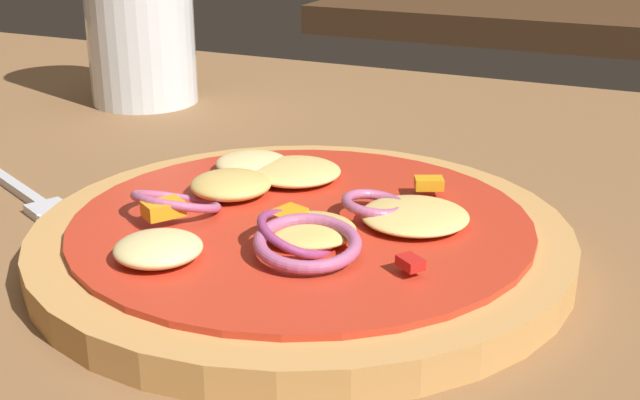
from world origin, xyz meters
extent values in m
cube|color=brown|center=(0.00, 0.00, 0.02)|extent=(1.26, 0.84, 0.04)
cylinder|color=tan|center=(0.03, 0.02, 0.05)|extent=(0.25, 0.25, 0.01)
cylinder|color=red|center=(0.03, 0.02, 0.06)|extent=(0.21, 0.21, 0.00)
ellipsoid|color=#EFCC72|center=(0.08, 0.04, 0.06)|extent=(0.05, 0.05, 0.01)
ellipsoid|color=#EFCC72|center=(0.01, 0.07, 0.06)|extent=(0.05, 0.05, 0.01)
ellipsoid|color=#E5BC60|center=(0.05, 0.00, 0.06)|extent=(0.04, 0.04, 0.01)
ellipsoid|color=#E5BC60|center=(-0.01, 0.03, 0.06)|extent=(0.04, 0.04, 0.01)
ellipsoid|color=#F4DB8E|center=(0.00, -0.05, 0.06)|extent=(0.04, 0.04, 0.01)
ellipsoid|color=#F4DB8E|center=(-0.02, 0.07, 0.06)|extent=(0.04, 0.04, 0.01)
torus|color=#93386B|center=(0.04, -0.01, 0.06)|extent=(0.04, 0.04, 0.02)
torus|color=#B25984|center=(0.06, 0.03, 0.06)|extent=(0.04, 0.04, 0.01)
torus|color=#B25984|center=(0.05, -0.02, 0.06)|extent=(0.06, 0.06, 0.01)
torus|color=#B25984|center=(-0.02, 0.00, 0.06)|extent=(0.05, 0.04, 0.02)
cube|color=orange|center=(-0.02, -0.02, 0.07)|extent=(0.02, 0.02, 0.01)
cube|color=red|center=(0.10, -0.02, 0.06)|extent=(0.01, 0.01, 0.00)
cube|color=orange|center=(0.04, 0.00, 0.07)|extent=(0.02, 0.02, 0.01)
cube|color=orange|center=(0.08, 0.07, 0.06)|extent=(0.02, 0.01, 0.01)
cube|color=silver|center=(-0.16, 0.03, 0.04)|extent=(0.09, 0.05, 0.01)
cube|color=silver|center=(-0.11, 0.01, 0.04)|extent=(0.02, 0.03, 0.01)
cube|color=silver|center=(-0.09, -0.01, 0.04)|extent=(0.03, 0.01, 0.00)
cube|color=silver|center=(-0.09, -0.01, 0.04)|extent=(0.03, 0.01, 0.00)
cube|color=silver|center=(-0.08, 0.00, 0.04)|extent=(0.03, 0.01, 0.00)
cube|color=silver|center=(-0.08, 0.00, 0.04)|extent=(0.03, 0.01, 0.00)
cylinder|color=silver|center=(-0.21, 0.23, 0.11)|extent=(0.08, 0.08, 0.14)
cylinder|color=gold|center=(-0.21, 0.23, 0.08)|extent=(0.07, 0.07, 0.08)
cube|color=#4C301C|center=(0.04, 1.08, 0.02)|extent=(0.75, 0.63, 0.04)
camera|label=1|loc=(0.19, -0.30, 0.20)|focal=46.87mm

